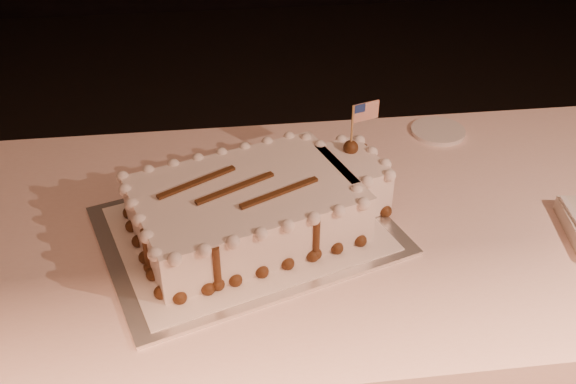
{
  "coord_description": "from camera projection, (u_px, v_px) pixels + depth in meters",
  "views": [
    {
      "loc": [
        -0.33,
        -0.4,
        1.53
      ],
      "look_at": [
        -0.21,
        0.58,
        0.84
      ],
      "focal_mm": 40.0,
      "sensor_mm": 36.0,
      "label": 1
    }
  ],
  "objects": [
    {
      "name": "side_plate",
      "position": [
        438.0,
        131.0,
        1.56
      ],
      "size": [
        0.13,
        0.13,
        0.01
      ],
      "primitive_type": "cylinder",
      "color": "white",
      "rests_on": "banquet_table"
    },
    {
      "name": "banquet_table",
      "position": [
        374.0,
        342.0,
        1.51
      ],
      "size": [
        2.4,
        0.8,
        0.75
      ],
      "primitive_type": "cube",
      "color": "#FFD3C5",
      "rests_on": "ground"
    },
    {
      "name": "cake_board",
      "position": [
        247.0,
        230.0,
        1.25
      ],
      "size": [
        0.64,
        0.55,
        0.01
      ],
      "primitive_type": "cube",
      "rotation": [
        0.0,
        0.0,
        0.32
      ],
      "color": "white",
      "rests_on": "banquet_table"
    },
    {
      "name": "sheet_cake",
      "position": [
        260.0,
        204.0,
        1.22
      ],
      "size": [
        0.53,
        0.39,
        0.2
      ],
      "color": "white",
      "rests_on": "doily"
    },
    {
      "name": "doily",
      "position": [
        247.0,
        228.0,
        1.24
      ],
      "size": [
        0.57,
        0.5,
        0.0
      ],
      "primitive_type": "cube",
      "rotation": [
        0.0,
        0.0,
        0.32
      ],
      "color": "white",
      "rests_on": "cake_board"
    }
  ]
}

